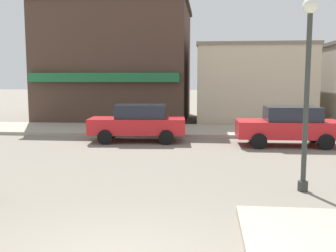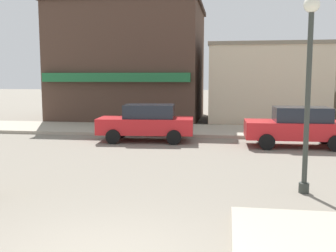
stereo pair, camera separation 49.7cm
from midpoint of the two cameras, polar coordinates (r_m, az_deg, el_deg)
The scene contains 6 objects.
kerb_far at distance 19.64m, azimuth 4.24°, elevation -0.63°, with size 80.00×4.00×0.15m, color #A89E8C.
lamp_post at distance 9.62m, azimuth 21.22°, elevation 8.14°, with size 0.36×0.36×4.54m.
parked_car_nearest at distance 16.68m, azimuth -2.25°, elevation 0.56°, with size 4.12×2.12×1.56m.
parked_car_second at distance 16.18m, azimuth 19.21°, elevation -0.03°, with size 4.04×1.95×1.56m.
building_corner_shop at distance 25.89m, azimuth -4.74°, elevation 9.11°, with size 9.14×8.00×7.25m.
building_storefront_left_near at distance 24.72m, azimuth 14.50°, elevation 5.98°, with size 6.71×5.86×4.64m.
Camera 2 is at (1.75, -5.06, 2.70)m, focal length 42.00 mm.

